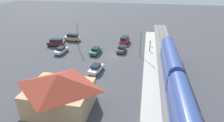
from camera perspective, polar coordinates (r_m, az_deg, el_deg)
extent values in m
plane|color=#424247|center=(47.44, 0.06, 1.83)|extent=(200.00, 200.00, 0.00)
cube|color=slate|center=(47.08, 17.05, 0.56)|extent=(4.80, 70.00, 0.18)
cube|color=#59544C|center=(47.12, 17.93, 0.66)|extent=(0.10, 70.00, 0.12)
cube|color=#59544C|center=(46.94, 16.20, 0.80)|extent=(0.10, 70.00, 0.12)
cube|color=#B7B2A8|center=(46.72, 12.20, 1.03)|extent=(3.20, 46.00, 0.30)
cube|color=#33478C|center=(41.06, 18.06, -0.16)|extent=(2.90, 18.03, 3.70)
cube|color=#19389E|center=(41.00, 15.99, -0.37)|extent=(0.04, 16.59, 0.36)
cylinder|color=#33478C|center=(40.37, 18.39, 2.08)|extent=(2.75, 17.31, 2.76)
cylinder|color=#33478C|center=(24.36, 23.06, -15.54)|extent=(2.75, 17.31, 2.76)
cube|color=tan|center=(29.43, -16.10, -11.15)|extent=(9.45, 7.51, 4.00)
pyramid|color=maroon|center=(27.76, -16.86, -6.07)|extent=(10.25, 8.31, 2.12)
cube|color=#4C3323|center=(32.71, -13.04, -8.69)|extent=(1.10, 0.08, 2.10)
cylinder|color=#23284C|center=(50.32, 11.91, 3.58)|extent=(0.22, 0.22, 0.85)
cylinder|color=yellow|center=(50.06, 11.98, 4.36)|extent=(0.36, 0.36, 0.62)
sphere|color=tan|center=(49.91, 12.03, 4.82)|extent=(0.24, 0.24, 0.24)
cylinder|color=#333338|center=(54.26, 12.03, 5.20)|extent=(0.22, 0.22, 0.85)
cylinder|color=#2D72B7|center=(54.01, 12.10, 5.93)|extent=(0.36, 0.36, 0.62)
sphere|color=tan|center=(53.87, 12.14, 6.36)|extent=(0.24, 0.24, 0.24)
cube|color=#47494F|center=(49.53, 3.00, 3.75)|extent=(2.17, 4.62, 0.76)
cube|color=#19232D|center=(49.28, 3.02, 4.51)|extent=(1.78, 2.27, 0.64)
cylinder|color=black|center=(51.37, 2.52, 4.13)|extent=(0.22, 0.68, 0.68)
cylinder|color=black|center=(51.08, 4.28, 3.95)|extent=(0.22, 0.68, 0.68)
cylinder|color=black|center=(48.30, 1.63, 2.71)|extent=(0.22, 0.68, 0.68)
cylinder|color=black|center=(47.99, 3.49, 2.51)|extent=(0.22, 0.68, 0.68)
cube|color=#236638|center=(48.35, -5.22, 3.12)|extent=(2.41, 4.70, 0.76)
cube|color=#19232D|center=(48.09, -5.26, 3.89)|extent=(1.89, 2.35, 0.64)
cylinder|color=black|center=(50.23, -5.29, 3.53)|extent=(0.22, 0.68, 0.68)
cylinder|color=black|center=(49.65, -3.59, 3.32)|extent=(0.22, 0.68, 0.68)
cylinder|color=black|center=(47.39, -6.90, 2.05)|extent=(0.22, 0.68, 0.68)
cylinder|color=black|center=(46.77, -5.12, 1.81)|extent=(0.22, 0.68, 0.68)
cube|color=#C6B284|center=(59.61, -12.50, 7.12)|extent=(5.01, 2.25, 1.00)
cube|color=#19232D|center=(59.27, -12.46, 7.98)|extent=(3.53, 1.93, 0.88)
cylinder|color=black|center=(59.91, -14.46, 6.50)|extent=(0.22, 0.68, 0.68)
cylinder|color=black|center=(61.34, -13.72, 7.03)|extent=(0.22, 0.68, 0.68)
cylinder|color=black|center=(58.23, -11.13, 6.29)|extent=(0.22, 0.68, 0.68)
cylinder|color=black|center=(59.70, -10.45, 6.83)|extent=(0.22, 0.68, 0.68)
cube|color=white|center=(39.12, -5.12, -2.57)|extent=(2.62, 4.76, 0.76)
cube|color=#19232D|center=(38.79, -5.16, -1.66)|extent=(1.98, 2.42, 0.64)
cylinder|color=black|center=(37.66, -5.12, -4.43)|extent=(0.22, 0.68, 0.68)
cylinder|color=black|center=(38.32, -7.28, -3.98)|extent=(0.22, 0.68, 0.68)
cylinder|color=black|center=(40.34, -3.02, -2.19)|extent=(0.22, 0.68, 0.68)
cylinder|color=black|center=(40.96, -5.07, -1.80)|extent=(0.22, 0.68, 0.68)
cube|color=red|center=(56.00, 4.04, 6.48)|extent=(2.72, 5.15, 1.00)
cube|color=#19232D|center=(55.57, 4.02, 7.35)|extent=(2.26, 3.66, 0.88)
cylinder|color=black|center=(58.12, 3.74, 6.69)|extent=(0.22, 0.68, 0.68)
cylinder|color=black|center=(57.69, 5.39, 6.48)|extent=(0.22, 0.68, 0.68)
cylinder|color=black|center=(54.69, 2.59, 5.48)|extent=(0.22, 0.68, 0.68)
cylinder|color=black|center=(54.23, 4.33, 5.26)|extent=(0.22, 0.68, 0.68)
cube|color=silver|center=(50.45, -15.86, 3.19)|extent=(2.42, 4.70, 0.76)
cube|color=#19232D|center=(50.20, -15.95, 3.93)|extent=(1.89, 2.35, 0.64)
cylinder|color=black|center=(52.31, -15.54, 3.59)|extent=(0.22, 0.68, 0.68)
cylinder|color=black|center=(51.47, -14.04, 3.40)|extent=(0.22, 0.68, 0.68)
cylinder|color=black|center=(49.76, -17.63, 2.16)|extent=(0.22, 0.68, 0.68)
cylinder|color=black|center=(48.88, -16.09, 1.95)|extent=(0.22, 0.68, 0.68)
cube|color=maroon|center=(56.17, -17.45, 5.40)|extent=(5.04, 2.33, 1.00)
cube|color=#19232D|center=(55.81, -17.43, 6.30)|extent=(3.55, 1.98, 0.88)
cylinder|color=black|center=(56.39, -19.49, 4.63)|extent=(0.22, 0.68, 0.68)
cylinder|color=black|center=(57.84, -18.80, 5.25)|extent=(0.22, 0.68, 0.68)
cylinder|color=black|center=(54.86, -15.89, 4.57)|extent=(0.22, 0.68, 0.68)
cylinder|color=black|center=(56.36, -15.27, 5.20)|extent=(0.22, 0.68, 0.68)
cylinder|color=#515156|center=(46.23, 9.09, 5.29)|extent=(0.16, 0.16, 6.66)
sphere|color=#EAE5C6|center=(45.15, 9.39, 9.47)|extent=(0.44, 0.44, 0.44)
cylinder|color=#515156|center=(51.54, -10.84, 7.70)|extent=(0.16, 0.16, 7.35)
sphere|color=#EAE5C6|center=(50.52, -11.20, 11.86)|extent=(0.44, 0.44, 0.44)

